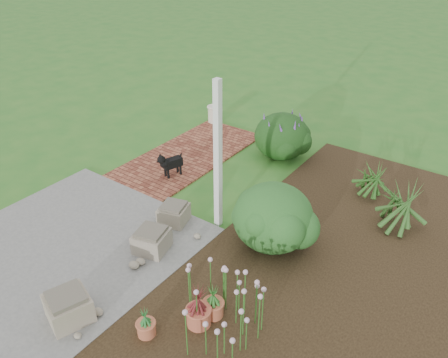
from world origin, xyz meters
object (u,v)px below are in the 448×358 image
Objects in this scene: evergreen_shrub at (273,216)px; black_dog at (170,163)px; stone_trough_near at (69,308)px; cream_ceramic_urn at (214,114)px.

black_dog is at bearing 166.34° from evergreen_shrub.
evergreen_shrub reaches higher than black_dog.
evergreen_shrub is at bearing 65.09° from stone_trough_near.
cream_ceramic_urn is 0.33× the size of evergreen_shrub.
cream_ceramic_urn is (-0.94, 2.68, -0.09)m from black_dog.
evergreen_shrub reaches higher than stone_trough_near.
stone_trough_near is at bearing -114.91° from evergreen_shrub.
evergreen_shrub is at bearing 4.94° from black_dog.
cream_ceramic_urn is (-2.32, 6.12, 0.03)m from stone_trough_near.
evergreen_shrub reaches higher than cream_ceramic_urn.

